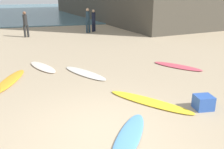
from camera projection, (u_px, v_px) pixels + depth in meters
name	position (u px, v px, depth m)	size (l,w,h in m)	color
ground_plane	(102.00, 132.00, 5.40)	(120.00, 120.00, 0.00)	tan
ocean_water	(44.00, 10.00, 39.73)	(120.00, 40.00, 0.08)	slate
surfboard_0	(85.00, 73.00, 9.18)	(0.54, 2.26, 0.07)	silver
surfboard_1	(43.00, 67.00, 9.91)	(0.54, 1.99, 0.07)	silver
surfboard_3	(10.00, 81.00, 8.38)	(0.49, 2.40, 0.09)	gold
surfboard_4	(129.00, 137.00, 5.16)	(0.48, 2.09, 0.06)	#5394D6
surfboard_5	(150.00, 102.00, 6.81)	(0.49, 2.56, 0.06)	yellow
surfboard_6	(177.00, 66.00, 10.03)	(0.55, 2.07, 0.06)	#DA4C5F
beachgoer_near	(25.00, 23.00, 16.23)	(0.34, 0.31, 1.70)	black
beachgoer_mid	(94.00, 19.00, 18.56)	(0.39, 0.39, 1.64)	#191E33
beachgoer_far	(88.00, 19.00, 17.97)	(0.34, 0.34, 1.78)	#1E3342
beach_cooler	(203.00, 102.00, 6.41)	(0.45, 0.41, 0.37)	#2D56B2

